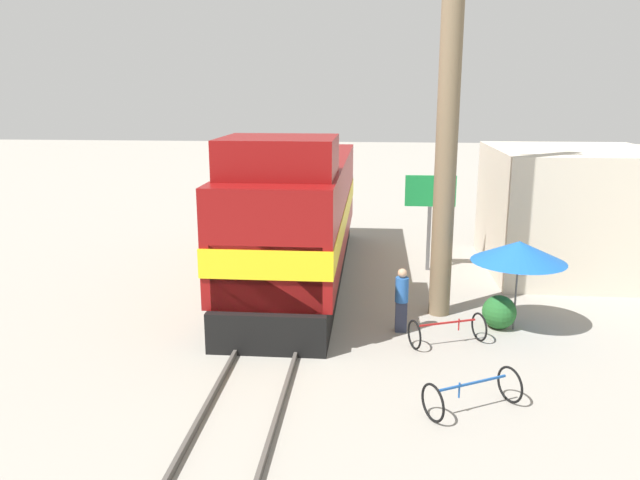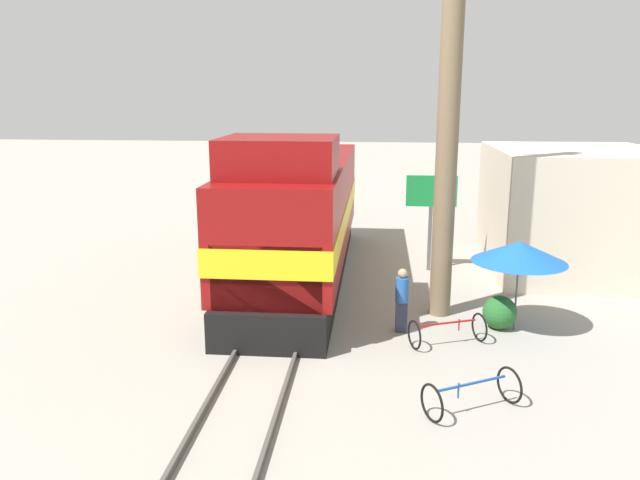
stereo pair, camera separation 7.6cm
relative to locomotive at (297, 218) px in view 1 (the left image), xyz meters
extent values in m
plane|color=gray|center=(0.00, -2.79, -2.11)|extent=(120.00, 120.00, 0.00)
cube|color=#4C4742|center=(-0.72, -2.79, -2.03)|extent=(0.08, 36.01, 0.15)
cube|color=#4C4742|center=(0.72, -2.79, -2.03)|extent=(0.08, 36.01, 0.15)
cube|color=black|center=(0.00, 0.37, -1.61)|extent=(2.87, 12.80, 1.00)
cube|color=maroon|center=(0.00, 0.37, 0.36)|extent=(3.12, 12.28, 2.93)
cube|color=yellow|center=(0.00, 0.37, 0.07)|extent=(3.16, 12.41, 0.70)
cube|color=yellow|center=(0.00, -4.87, -0.30)|extent=(2.65, 1.79, 1.61)
cube|color=maroon|center=(0.00, -3.46, 2.33)|extent=(2.93, 2.81, 1.00)
cylinder|color=#726047|center=(4.34, -2.68, 3.80)|extent=(0.58, 0.58, 11.81)
cylinder|color=#4C4C4C|center=(6.17, -3.73, -0.99)|extent=(0.05, 0.05, 2.24)
cone|color=#1959B2|center=(6.17, -3.73, 0.00)|extent=(2.40, 2.40, 0.54)
cube|color=#595959|center=(4.37, 1.73, -0.98)|extent=(0.12, 0.12, 2.25)
cube|color=#198C3F|center=(4.37, 1.73, 0.67)|extent=(1.71, 0.08, 1.06)
sphere|color=#236028|center=(5.80, -3.66, -1.66)|extent=(0.89, 0.89, 0.89)
cube|color=#2D3347|center=(3.22, -4.14, -1.70)|extent=(0.30, 0.20, 0.81)
cylinder|color=#2659A5|center=(3.22, -4.14, -0.97)|extent=(0.34, 0.34, 0.64)
sphere|color=tan|center=(3.22, -4.14, -0.53)|extent=(0.24, 0.24, 0.24)
torus|color=black|center=(5.14, -4.57, -1.75)|extent=(0.31, 0.69, 0.72)
torus|color=black|center=(3.50, -5.23, -1.75)|extent=(0.31, 0.69, 0.72)
cube|color=#A51919|center=(4.32, -4.90, -1.54)|extent=(1.41, 0.59, 0.04)
cylinder|color=#A51919|center=(4.61, -4.79, -1.62)|extent=(0.04, 0.04, 0.30)
torus|color=black|center=(3.65, -8.62, -1.73)|extent=(0.41, 0.68, 0.75)
torus|color=black|center=(5.25, -7.73, -1.73)|extent=(0.41, 0.68, 0.75)
cube|color=#194C99|center=(4.45, -8.17, -1.51)|extent=(1.38, 0.79, 0.04)
cylinder|color=#194C99|center=(4.17, -8.33, -1.60)|extent=(0.04, 0.04, 0.31)
cube|color=beige|center=(9.17, 2.19, -0.01)|extent=(5.40, 5.94, 4.20)
camera|label=1|loc=(2.48, -19.44, 3.98)|focal=35.00mm
camera|label=2|loc=(2.56, -19.44, 3.98)|focal=35.00mm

